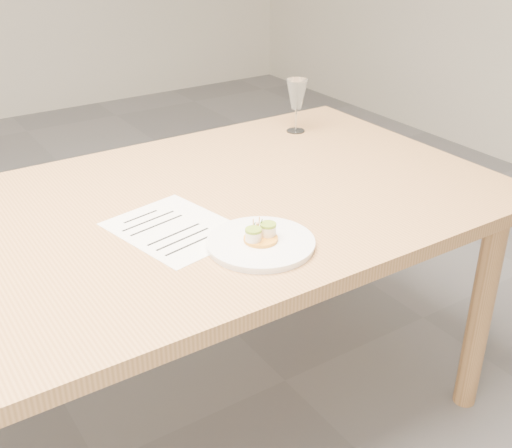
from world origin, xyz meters
TOP-DOWN VIEW (x-y plane):
  - dining_table at (0.00, 0.00)m, footprint 2.40×1.00m
  - dinner_plate at (0.37, -0.29)m, footprint 0.25×0.25m
  - recipe_sheet at (0.25, -0.10)m, footprint 0.31×0.36m
  - wine_glass_2 at (0.92, 0.32)m, footprint 0.07×0.07m

SIDE VIEW (x-z plane):
  - dining_table at x=0.00m, z-range 0.31..1.06m
  - recipe_sheet at x=0.25m, z-range 0.75..0.75m
  - dinner_plate at x=0.37m, z-range 0.73..0.80m
  - wine_glass_2 at x=0.92m, z-range 0.79..0.97m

